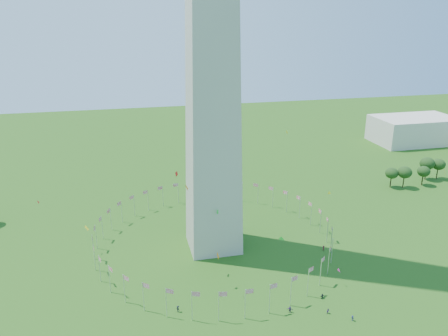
{
  "coord_description": "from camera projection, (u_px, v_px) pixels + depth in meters",
  "views": [
    {
      "loc": [
        -27.3,
        -81.95,
        75.82
      ],
      "look_at": [
        0.21,
        35.0,
        33.73
      ],
      "focal_mm": 35.0,
      "sensor_mm": 36.0,
      "label": 1
    }
  ],
  "objects": [
    {
      "name": "flag_ring",
      "position": [
        213.0,
        234.0,
        150.71
      ],
      "size": [
        80.24,
        80.24,
        9.0
      ],
      "color": "silver",
      "rests_on": "ground"
    },
    {
      "name": "tree_line_east",
      "position": [
        432.0,
        173.0,
        207.68
      ],
      "size": [
        52.89,
        16.14,
        10.97
      ],
      "color": "#234918",
      "rests_on": "ground"
    },
    {
      "name": "gov_building_east_a",
      "position": [
        414.0,
        130.0,
        273.83
      ],
      "size": [
        50.0,
        30.0,
        16.0
      ],
      "primitive_type": "cube",
      "color": "beige",
      "rests_on": "ground"
    },
    {
      "name": "kites_aloft",
      "position": [
        263.0,
        221.0,
        126.92
      ],
      "size": [
        112.61,
        72.86,
        37.6
      ],
      "color": "green",
      "rests_on": "ground"
    }
  ]
}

